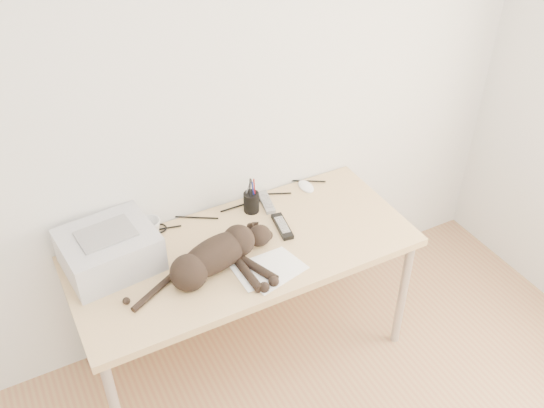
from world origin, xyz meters
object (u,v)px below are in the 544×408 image
desk (237,258)px  cat (213,259)px  mug (150,228)px  pen_cup (251,202)px  printer (109,250)px  mouse (306,185)px

desk → cat: cat is taller
mug → pen_cup: size_ratio=0.52×
printer → pen_cup: bearing=5.2°
printer → mug: bearing=26.6°
pen_cup → mouse: bearing=7.4°
mug → pen_cup: pen_cup is taller
cat → mouse: (0.68, 0.36, -0.05)m
printer → pen_cup: size_ratio=2.16×
cat → desk: bearing=27.8°
pen_cup → cat: bearing=-137.4°
pen_cup → desk: bearing=-136.5°
printer → mouse: (1.07, 0.11, -0.07)m
cat → mug: size_ratio=7.09×
printer → cat: 0.46m
desk → cat: size_ratio=2.19×
cat → pen_cup: (0.34, 0.31, -0.02)m
desk → mouse: size_ratio=13.61×
desk → mug: size_ratio=15.51×
printer → desk: bearing=-8.4°
mouse → mug: bearing=-180.0°
desk → cat: (-0.18, -0.16, 0.20)m
mug → mouse: 0.85m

